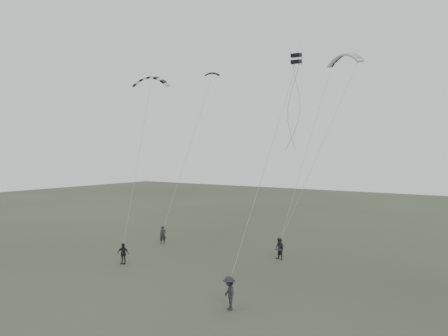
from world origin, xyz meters
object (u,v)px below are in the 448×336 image
Objects in this scene: flyer_left at (163,235)px; kite_dark_small at (212,73)px; kite_box at (296,59)px; flyer_center at (123,254)px; kite_pale_large at (345,54)px; flyer_far at (229,293)px; flyer_right at (280,249)px; kite_striped at (151,77)px.

kite_dark_small is (0.66, 6.78, 15.57)m from flyer_left.
kite_box is at bearing -51.50° from flyer_left.
kite_pale_large is (11.18, 16.17, 16.31)m from flyer_center.
flyer_far is 26.87m from kite_dark_small.
flyer_left is 0.96× the size of flyer_right.
flyer_center is 0.51× the size of kite_striped.
kite_pale_large is at bearing 15.33° from kite_striped.
kite_dark_small is 0.44× the size of kite_pale_large.
flyer_far is 0.58× the size of kite_striped.
kite_dark_small is at bearing 170.79° from flyer_right.
flyer_left is 1.04× the size of flyer_center.
flyer_far is 25.48m from kite_pale_large.
flyer_far is (14.14, -10.55, 0.08)m from flyer_left.
flyer_left is at bearing 90.24° from flyer_center.
kite_pale_large is at bearing 89.01° from kite_box.
flyer_far reaches higher than flyer_right.
kite_dark_small is at bearing 169.15° from flyer_far.
flyer_left is 17.64m from flyer_far.
kite_pale_large is at bearing -11.01° from flyer_left.
flyer_far is (11.75, -3.49, 0.11)m from flyer_center.
kite_striped is at bearing 86.68° from flyer_center.
flyer_center is 1.03× the size of kite_dark_small.
flyer_left is 0.47× the size of kite_pale_large.
kite_box is at bearing -23.29° from kite_striped.
kite_dark_small is (-10.80, 6.14, 15.54)m from flyer_right.
kite_striped is at bearing -169.84° from flyer_far.
flyer_right is 18.45m from kite_pale_large.
flyer_right is at bearing -41.73° from flyer_left.
kite_dark_small reaches higher than flyer_center.
flyer_far is at bearing -72.80° from kite_pale_large.
flyer_right is 0.95× the size of flyer_far.
flyer_center is (2.39, -7.06, -0.03)m from flyer_left.
flyer_right is 2.40× the size of kite_box.
kite_box reaches higher than flyer_far.
flyer_center is at bearing -109.82° from kite_dark_small.
kite_striped is (-10.23, -3.39, 13.69)m from flyer_right.
kite_box is (-0.34, 8.95, 13.90)m from flyer_far.
kite_pale_large reaches higher than flyer_far.
kite_box reaches higher than flyer_left.
flyer_right is 14.32m from kite_box.
kite_pale_large is 17.32m from kite_striped.
kite_pale_large is at bearing 132.92° from flyer_far.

